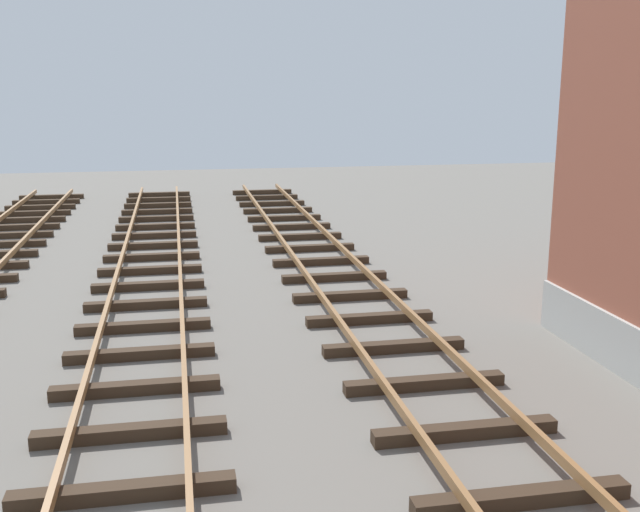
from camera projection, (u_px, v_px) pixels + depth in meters
The scene contains 0 objects.
Camera 1 is at (-2.29, -1.10, 4.50)m, focal length 42.24 mm.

